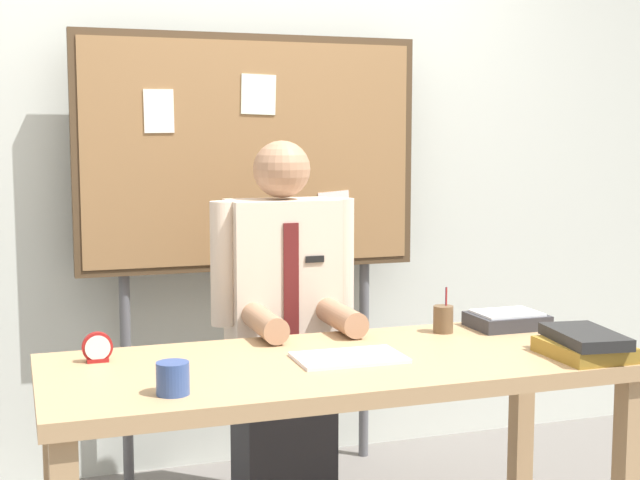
# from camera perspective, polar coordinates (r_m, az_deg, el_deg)

# --- Properties ---
(back_wall) EXTENTS (6.40, 0.08, 2.70)m
(back_wall) POSITION_cam_1_polar(r_m,az_deg,el_deg) (3.97, -5.15, 5.22)
(back_wall) COLOR silver
(back_wall) RESTS_ON ground_plane
(desk) EXTENTS (1.81, 0.74, 0.76)m
(desk) POSITION_cam_1_polar(r_m,az_deg,el_deg) (2.85, 1.23, -9.24)
(desk) COLOR tan
(desk) RESTS_ON ground_plane
(person) EXTENTS (0.55, 0.56, 1.43)m
(person) POSITION_cam_1_polar(r_m,az_deg,el_deg) (3.41, -2.32, -6.59)
(person) COLOR #2D2D33
(person) RESTS_ON ground_plane
(bulletin_board) EXTENTS (1.44, 0.09, 1.86)m
(bulletin_board) POSITION_cam_1_polar(r_m,az_deg,el_deg) (3.77, -4.41, 5.09)
(bulletin_board) COLOR #4C3823
(bulletin_board) RESTS_ON ground_plane
(book_stack) EXTENTS (0.22, 0.32, 0.08)m
(book_stack) POSITION_cam_1_polar(r_m,az_deg,el_deg) (2.95, 16.34, -6.33)
(book_stack) COLOR olive
(book_stack) RESTS_ON desk
(open_notebook) EXTENTS (0.34, 0.22, 0.01)m
(open_notebook) POSITION_cam_1_polar(r_m,az_deg,el_deg) (2.81, 1.84, -7.42)
(open_notebook) COLOR silver
(open_notebook) RESTS_ON desk
(desk_clock) EXTENTS (0.09, 0.04, 0.09)m
(desk_clock) POSITION_cam_1_polar(r_m,az_deg,el_deg) (2.86, -13.86, -6.67)
(desk_clock) COLOR maroon
(desk_clock) RESTS_ON desk
(coffee_mug) EXTENTS (0.09, 0.09, 0.09)m
(coffee_mug) POSITION_cam_1_polar(r_m,az_deg,el_deg) (2.47, -9.27, -8.60)
(coffee_mug) COLOR #334C8C
(coffee_mug) RESTS_ON desk
(pen_holder) EXTENTS (0.07, 0.07, 0.16)m
(pen_holder) POSITION_cam_1_polar(r_m,az_deg,el_deg) (3.21, 7.78, -4.95)
(pen_holder) COLOR brown
(pen_holder) RESTS_ON desk
(paper_tray) EXTENTS (0.26, 0.20, 0.06)m
(paper_tray) POSITION_cam_1_polar(r_m,az_deg,el_deg) (3.33, 11.70, -4.95)
(paper_tray) COLOR #333338
(paper_tray) RESTS_ON desk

